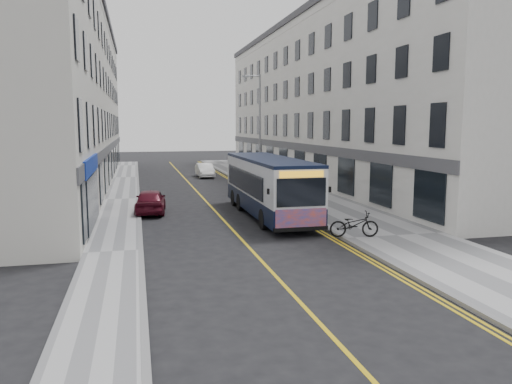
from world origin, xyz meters
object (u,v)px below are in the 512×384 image
pedestrian_far (303,176)px  pedestrian_near (291,180)px  city_bus (269,185)px  car_maroon (150,201)px  streetlamp (259,128)px  car_white (205,170)px  bicycle (354,224)px

pedestrian_far → pedestrian_near: bearing=-167.0°
city_bus → car_maroon: city_bus is taller
streetlamp → pedestrian_far: 4.55m
streetlamp → pedestrian_near: size_ratio=5.14×
pedestrian_near → pedestrian_far: (1.05, 0.56, 0.18)m
streetlamp → car_maroon: (-7.57, -6.88, -3.74)m
city_bus → pedestrian_near: 9.24m
city_bus → car_white: size_ratio=2.73×
pedestrian_near → streetlamp: bearing=133.7°
pedestrian_far → car_maroon: (-10.68, -6.57, -0.43)m
streetlamp → bicycle: 15.60m
pedestrian_far → car_white: bearing=101.2°
pedestrian_near → car_maroon: (-9.63, -6.01, -0.25)m
bicycle → car_maroon: size_ratio=0.52×
city_bus → pedestrian_far: size_ratio=5.38×
streetlamp → pedestrian_far: streetlamp is taller
car_maroon → streetlamp: bearing=-133.2°
pedestrian_near → car_white: pedestrian_near is taller
bicycle → pedestrian_near: size_ratio=1.27×
bicycle → pedestrian_near: pedestrian_near is taller
streetlamp → city_bus: (-1.76, -9.25, -2.75)m
bicycle → city_bus: bearing=29.9°
streetlamp → car_white: streetlamp is taller
bicycle → pedestrian_far: pedestrian_far is taller
bicycle → car_maroon: car_maroon is taller
pedestrian_far → city_bus: bearing=-133.5°
streetlamp → city_bus: size_ratio=0.78×
pedestrian_near → car_maroon: 11.35m
city_bus → bicycle: (1.99, -5.89, -0.99)m
bicycle → car_maroon: (-7.80, 8.26, 0.01)m
streetlamp → bicycle: bearing=-89.1°
city_bus → pedestrian_near: bearing=65.5°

